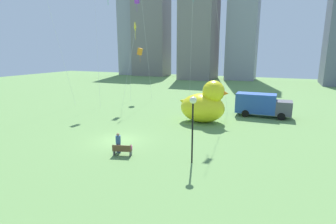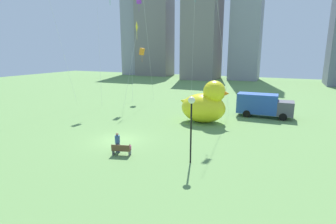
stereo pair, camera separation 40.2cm
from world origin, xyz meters
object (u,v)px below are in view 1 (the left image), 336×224
(giant_inflatable_duck, at_px, (204,104))
(kite_purple, at_px, (137,1))
(park_bench, at_px, (122,150))
(box_truck, at_px, (262,105))
(person_child, at_px, (131,149))
(lamppost, at_px, (193,112))
(person_adult, at_px, (118,142))
(kite_orange, at_px, (140,52))
(kite_yellow, at_px, (135,31))

(giant_inflatable_duck, distance_m, kite_purple, 21.13)
(park_bench, bearing_deg, box_truck, 63.50)
(park_bench, relative_size, person_child, 1.80)
(lamppost, height_order, box_truck, lamppost)
(person_adult, bearing_deg, person_child, -0.73)
(person_adult, distance_m, lamppost, 6.72)
(giant_inflatable_duck, bearing_deg, lamppost, -78.64)
(park_bench, xyz_separation_m, person_child, (0.52, 0.47, 0.01))
(person_adult, distance_m, person_child, 1.24)
(park_bench, relative_size, person_adult, 0.94)
(person_child, bearing_deg, kite_orange, 116.94)
(kite_orange, bearing_deg, lamppost, -53.43)
(kite_purple, relative_size, kite_yellow, 1.36)
(box_truck, xyz_separation_m, kite_yellow, (-17.31, -0.87, 9.33))
(park_bench, xyz_separation_m, person_adult, (-0.64, 0.48, 0.43))
(park_bench, bearing_deg, giant_inflatable_duck, 76.15)
(person_adult, height_order, giant_inflatable_duck, giant_inflatable_duck)
(giant_inflatable_duck, distance_m, lamppost, 11.94)
(kite_purple, bearing_deg, kite_yellow, -65.61)
(box_truck, bearing_deg, lamppost, -101.69)
(box_truck, bearing_deg, kite_orange, 166.46)
(giant_inflatable_duck, distance_m, kite_yellow, 15.11)
(kite_yellow, height_order, kite_orange, kite_yellow)
(giant_inflatable_duck, xyz_separation_m, kite_yellow, (-11.46, 4.57, 8.72))
(park_bench, bearing_deg, kite_yellow, 116.23)
(lamppost, relative_size, kite_yellow, 0.41)
(lamppost, bearing_deg, person_adult, -176.27)
(lamppost, bearing_deg, kite_purple, 127.47)
(person_adult, relative_size, kite_yellow, 0.14)
(person_child, relative_size, lamppost, 0.18)
(person_adult, relative_size, lamppost, 0.33)
(kite_purple, distance_m, kite_yellow, 6.87)
(person_child, height_order, box_truck, box_truck)
(lamppost, bearing_deg, person_child, -175.20)
(kite_yellow, bearing_deg, person_child, -61.71)
(person_adult, bearing_deg, kite_purple, 114.94)
(lamppost, height_order, kite_purple, kite_purple)
(person_adult, bearing_deg, kite_yellow, 115.09)
(box_truck, bearing_deg, giant_inflatable_duck, -137.10)
(person_adult, relative_size, box_truck, 0.25)
(giant_inflatable_duck, bearing_deg, kite_purple, 146.10)
(kite_yellow, xyz_separation_m, kite_orange, (-2.35, 5.60, -2.88))
(person_adult, xyz_separation_m, lamppost, (6.04, 0.39, 2.92))
(giant_inflatable_duck, relative_size, lamppost, 1.19)
(person_adult, relative_size, giant_inflatable_duck, 0.28)
(giant_inflatable_duck, bearing_deg, kite_yellow, 158.28)
(kite_purple, bearing_deg, lamppost, -52.53)
(lamppost, bearing_deg, giant_inflatable_duck, 101.36)
(person_child, bearing_deg, person_adult, 179.27)
(person_child, relative_size, giant_inflatable_duck, 0.15)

